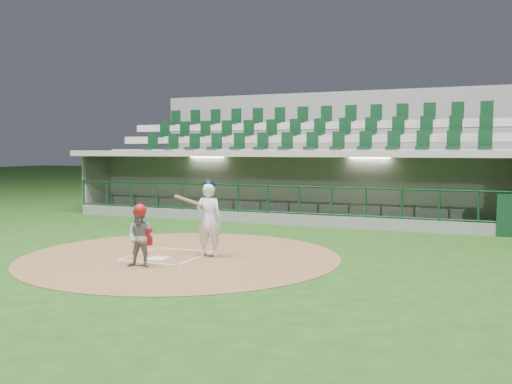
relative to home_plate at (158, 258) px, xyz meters
The scene contains 8 objects.
ground 0.70m from the home_plate, 90.00° to the left, with size 120.00×120.00×0.00m, color #1A4012.
dirt_circle 0.58m from the home_plate, 59.04° to the left, with size 7.20×7.20×0.01m, color brown.
home_plate is the anchor object (origin of this frame).
batter_box_chalk 0.40m from the home_plate, 90.00° to the left, with size 1.55×1.80×0.01m.
dugout_structure 8.59m from the home_plate, 90.01° to the left, with size 16.40×3.70×3.00m.
seating_deck 11.69m from the home_plate, 90.00° to the left, with size 17.00×6.72×5.15m.
batter 1.44m from the home_plate, 38.30° to the left, with size 0.86×0.86×1.74m.
catcher 1.08m from the home_plate, 80.10° to the right, with size 0.68×0.58×1.30m.
Camera 1 is at (6.80, -11.33, 2.40)m, focal length 40.00 mm.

